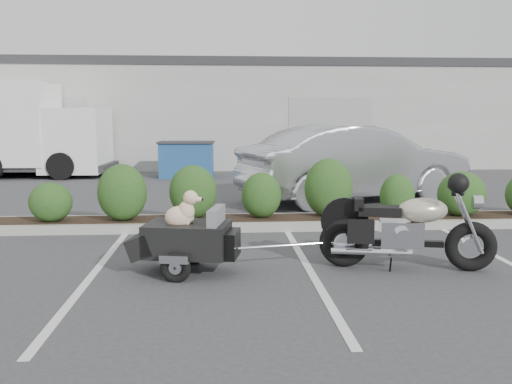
{
  "coord_description": "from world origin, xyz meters",
  "views": [
    {
      "loc": [
        0.08,
        -7.19,
        1.93
      ],
      "look_at": [
        0.64,
        1.26,
        0.75
      ],
      "focal_mm": 38.0,
      "sensor_mm": 36.0,
      "label": 1
    }
  ],
  "objects": [
    {
      "name": "ground",
      "position": [
        0.0,
        0.0,
        0.0
      ],
      "size": [
        90.0,
        90.0,
        0.0
      ],
      "primitive_type": "plane",
      "color": "#38383A",
      "rests_on": "ground"
    },
    {
      "name": "planter_kerb",
      "position": [
        1.0,
        2.2,
        0.07
      ],
      "size": [
        12.0,
        1.0,
        0.15
      ],
      "primitive_type": "cube",
      "color": "#9E9E93",
      "rests_on": "ground"
    },
    {
      "name": "building",
      "position": [
        0.0,
        17.0,
        2.0
      ],
      "size": [
        26.0,
        10.0,
        4.0
      ],
      "primitive_type": "cube",
      "color": "#9EA099",
      "rests_on": "ground"
    },
    {
      "name": "motorcycle",
      "position": [
        2.43,
        -0.61,
        0.51
      ],
      "size": [
        2.2,
        0.93,
        1.27
      ],
      "rotation": [
        0.0,
        0.0,
        -0.2
      ],
      "color": "black",
      "rests_on": "ground"
    },
    {
      "name": "pet_trailer",
      "position": [
        -0.35,
        -0.58,
        0.44
      ],
      "size": [
        1.79,
        1.02,
        1.05
      ],
      "rotation": [
        0.0,
        0.0,
        -0.2
      ],
      "color": "black",
      "rests_on": "ground"
    },
    {
      "name": "sedan",
      "position": [
        3.16,
        4.95,
        0.87
      ],
      "size": [
        5.6,
        3.45,
        1.74
      ],
      "primitive_type": "imported",
      "rotation": [
        0.0,
        0.0,
        1.9
      ],
      "color": "#B6B6BE",
      "rests_on": "ground"
    },
    {
      "name": "dumpster",
      "position": [
        -0.99,
        10.15,
        0.58
      ],
      "size": [
        1.79,
        1.26,
        1.15
      ],
      "rotation": [
        0.0,
        0.0,
        -0.04
      ],
      "color": "navy",
      "rests_on": "ground"
    },
    {
      "name": "delivery_truck",
      "position": [
        -6.76,
        10.81,
        1.44
      ],
      "size": [
        6.63,
        2.51,
        3.0
      ],
      "rotation": [
        0.0,
        0.0,
        -0.04
      ],
      "color": "white",
      "rests_on": "ground"
    }
  ]
}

